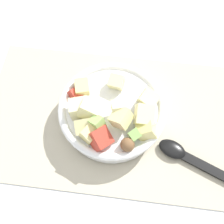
% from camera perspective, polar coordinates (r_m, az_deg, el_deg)
% --- Properties ---
extents(ground_plane, '(2.40, 2.40, 0.00)m').
position_cam_1_polar(ground_plane, '(0.62, -1.20, -1.21)').
color(ground_plane, silver).
extents(placemat, '(0.52, 0.33, 0.01)m').
position_cam_1_polar(placemat, '(0.62, -1.21, -1.10)').
color(placemat, '#BCB299').
rests_on(placemat, ground_plane).
extents(salad_bowl, '(0.22, 0.22, 0.09)m').
position_cam_1_polar(salad_bowl, '(0.58, -0.02, -0.34)').
color(salad_bowl, white).
rests_on(salad_bowl, placemat).
extents(serving_spoon, '(0.20, 0.10, 0.01)m').
position_cam_1_polar(serving_spoon, '(0.60, 15.24, -8.91)').
color(serving_spoon, black).
rests_on(serving_spoon, placemat).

